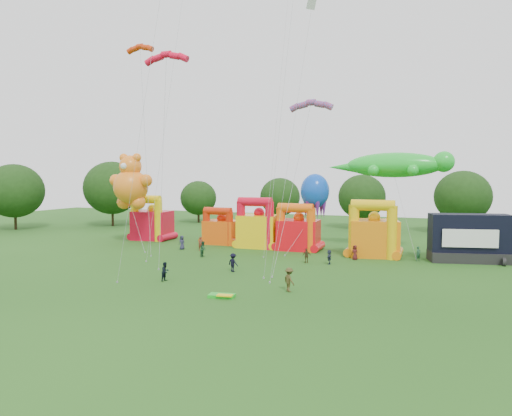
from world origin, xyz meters
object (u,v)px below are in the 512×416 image
(bouncy_castle_0, at_px, (151,223))
(spectator_4, at_px, (307,256))
(teddy_bear_kite, at_px, (134,207))
(gecko_kite, at_px, (399,190))
(stage_trailer, at_px, (469,239))
(bouncy_castle_2, at_px, (258,228))
(octopus_kite, at_px, (308,213))
(spectator_0, at_px, (182,243))

(bouncy_castle_0, bearing_deg, spectator_4, -19.94)
(teddy_bear_kite, height_order, gecko_kite, teddy_bear_kite)
(bouncy_castle_0, distance_m, gecko_kite, 35.05)
(teddy_bear_kite, bearing_deg, gecko_kite, 12.45)
(stage_trailer, relative_size, teddy_bear_kite, 0.69)
(bouncy_castle_2, xyz_separation_m, gecko_kite, (17.37, 2.34, 5.16))
(teddy_bear_kite, distance_m, octopus_kite, 22.90)
(bouncy_castle_0, relative_size, spectator_0, 3.70)
(bouncy_castle_0, xyz_separation_m, octopus_kite, (24.12, -2.11, 2.25))
(bouncy_castle_2, xyz_separation_m, teddy_bear_kite, (-15.68, -4.96, 2.65))
(bouncy_castle_0, bearing_deg, stage_trailer, -3.08)
(teddy_bear_kite, xyz_separation_m, gecko_kite, (33.05, 7.30, 2.51))
(spectator_0, bearing_deg, teddy_bear_kite, -171.16)
(stage_trailer, distance_m, octopus_kite, 18.26)
(spectator_0, height_order, spectator_4, spectator_0)
(bouncy_castle_2, bearing_deg, gecko_kite, 7.67)
(bouncy_castle_0, relative_size, octopus_kite, 0.68)
(bouncy_castle_2, height_order, spectator_0, bouncy_castle_2)
(spectator_4, bearing_deg, octopus_kite, -101.05)
(teddy_bear_kite, relative_size, octopus_kite, 1.29)
(stage_trailer, distance_m, gecko_kite, 9.78)
(bouncy_castle_0, relative_size, stage_trailer, 0.76)
(octopus_kite, height_order, spectator_0, octopus_kite)
(bouncy_castle_2, bearing_deg, stage_trailer, -2.40)
(bouncy_castle_0, distance_m, bouncy_castle_2, 17.32)
(gecko_kite, xyz_separation_m, octopus_kite, (-10.52, -3.22, -2.93))
(spectator_0, bearing_deg, octopus_kite, 25.69)
(bouncy_castle_2, relative_size, gecko_kite, 0.44)
(bouncy_castle_2, bearing_deg, octopus_kite, -7.34)
(stage_trailer, xyz_separation_m, octopus_kite, (-18.12, 0.17, 2.22))
(bouncy_castle_2, distance_m, spectator_4, 12.04)
(stage_trailer, xyz_separation_m, spectator_0, (-33.41, -4.08, -1.64))
(gecko_kite, bearing_deg, stage_trailer, -24.03)
(teddy_bear_kite, bearing_deg, stage_trailer, 5.49)
(bouncy_castle_2, relative_size, spectator_4, 4.22)
(bouncy_castle_0, distance_m, teddy_bear_kite, 6.92)
(gecko_kite, bearing_deg, bouncy_castle_0, -178.15)
(gecko_kite, bearing_deg, octopus_kite, -162.98)
(spectator_4, bearing_deg, gecko_kite, -154.60)
(teddy_bear_kite, xyz_separation_m, octopus_kite, (22.53, 4.07, -0.42))
(spectator_4, bearing_deg, spectator_0, -35.13)
(bouncy_castle_0, relative_size, teddy_bear_kite, 0.53)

